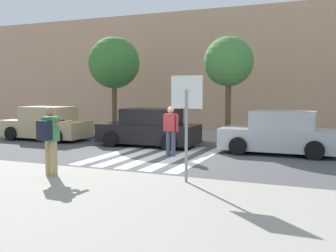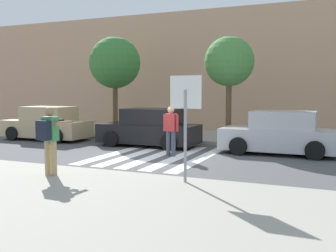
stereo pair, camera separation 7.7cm
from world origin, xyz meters
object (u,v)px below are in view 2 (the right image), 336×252
Objects in this scene: stop_sign at (186,105)px; parked_car_tan at (48,124)px; pedestrian_crossing at (171,128)px; parked_car_black at (150,128)px; photographer_with_backpack at (49,135)px; street_tree_center at (229,62)px; street_tree_west at (115,63)px; parked_car_silver at (280,134)px.

parked_car_tan is (-9.11, 5.97, -1.22)m from stop_sign.
pedestrian_crossing reaches higher than parked_car_black.
photographer_with_backpack is 1.00× the size of pedestrian_crossing.
parked_car_black is (-3.84, 5.97, -1.22)m from stop_sign.
street_tree_center reaches higher than parked_car_black.
stop_sign is at bearing 11.85° from photographer_with_backpack.
stop_sign is 1.44× the size of photographer_with_backpack.
photographer_with_backpack is 9.84m from street_tree_west.
photographer_with_backpack is 4.86m from pedestrian_crossing.
parked_car_silver is at bearing -39.28° from street_tree_center.
parked_car_tan is 4.32m from street_tree_west.
photographer_with_backpack is 0.39× the size of street_tree_center.
parked_car_silver is at bearing 0.00° from parked_car_tan.
parked_car_black is 0.93× the size of street_tree_center.
pedestrian_crossing is at bearing -48.17° from parked_car_black.
street_tree_west is at bearing 177.56° from street_tree_center.
street_tree_center is at bearing 97.48° from stop_sign.
parked_car_silver is 4.16m from street_tree_center.
street_tree_center is (1.00, 3.98, 2.50)m from pedestrian_crossing.
parked_car_black is 4.39m from street_tree_center.
photographer_with_backpack reaches higher than pedestrian_crossing.
parked_car_tan is at bearing -166.26° from street_tree_center.
stop_sign reaches higher than parked_car_tan.
pedestrian_crossing is 0.42× the size of parked_car_tan.
photographer_with_backpack is at bearing -105.82° from pedestrian_crossing.
pedestrian_crossing is 7.35m from parked_car_tan.
photographer_with_backpack is 0.42× the size of parked_car_black.
street_tree_west is (-3.42, 8.90, 2.45)m from photographer_with_backpack.
street_tree_west is at bearing 111.02° from photographer_with_backpack.
parked_car_silver is (4.74, 6.68, -0.44)m from photographer_with_backpack.
parked_car_black is at bearing -144.79° from street_tree_center.
parked_car_tan is 10.48m from parked_car_silver.
street_tree_center reaches higher than parked_car_silver.
stop_sign is at bearing -50.35° from street_tree_west.
parked_car_silver is at bearing 54.64° from photographer_with_backpack.
pedestrian_crossing is 0.42× the size of parked_car_silver.
parked_car_tan and parked_car_black have the same top height.
pedestrian_crossing is 0.42× the size of parked_car_black.
stop_sign is at bearing -62.74° from pedestrian_crossing.
parked_car_tan is 0.93× the size of street_tree_center.
street_tree_west is at bearing 129.65° from stop_sign.
street_tree_west is 5.75m from street_tree_center.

